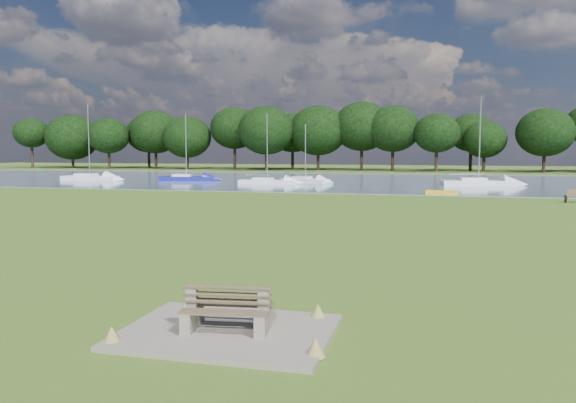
% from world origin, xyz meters
% --- Properties ---
extents(ground, '(220.00, 220.00, 0.00)m').
position_xyz_m(ground, '(0.00, 0.00, 0.00)').
color(ground, olive).
extents(river, '(220.00, 40.00, 0.10)m').
position_xyz_m(river, '(0.00, 42.00, 0.00)').
color(river, slate).
rests_on(river, ground).
extents(far_bank, '(220.00, 20.00, 0.40)m').
position_xyz_m(far_bank, '(0.00, 72.00, 0.00)').
color(far_bank, '#4C6626').
rests_on(far_bank, ground).
extents(concrete_pad, '(4.20, 3.20, 0.10)m').
position_xyz_m(concrete_pad, '(0.00, -14.00, 0.05)').
color(concrete_pad, gray).
rests_on(concrete_pad, ground).
extents(bench_pair, '(1.90, 1.26, 0.96)m').
position_xyz_m(bench_pair, '(0.00, -14.00, 0.49)').
color(bench_pair, gray).
rests_on(bench_pair, concrete_pad).
extents(kayak, '(2.64, 1.23, 0.26)m').
position_xyz_m(kayak, '(4.77, 24.00, 0.18)').
color(kayak, yellow).
rests_on(kayak, river).
extents(tree_line, '(137.93, 8.91, 10.78)m').
position_xyz_m(tree_line, '(-2.26, 68.00, 6.41)').
color(tree_line, black).
rests_on(tree_line, far_bank).
extents(sailboat_0, '(6.14, 2.00, 7.41)m').
position_xyz_m(sailboat_0, '(-13.14, 32.89, 0.45)').
color(sailboat_0, white).
rests_on(sailboat_0, river).
extents(sailboat_1, '(6.49, 3.01, 7.71)m').
position_xyz_m(sailboat_1, '(-23.92, 36.02, 0.52)').
color(sailboat_1, navy).
rests_on(sailboat_1, river).
extents(sailboat_3, '(5.81, 3.70, 6.43)m').
position_xyz_m(sailboat_3, '(-9.64, 35.93, 0.46)').
color(sailboat_3, white).
rests_on(sailboat_3, river).
extents(sailboat_4, '(7.02, 2.15, 9.05)m').
position_xyz_m(sailboat_4, '(-35.67, 34.42, 0.53)').
color(sailboat_4, white).
rests_on(sailboat_4, river).
extents(sailboat_5, '(7.53, 3.34, 8.97)m').
position_xyz_m(sailboat_5, '(8.45, 35.18, 0.54)').
color(sailboat_5, white).
rests_on(sailboat_5, river).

